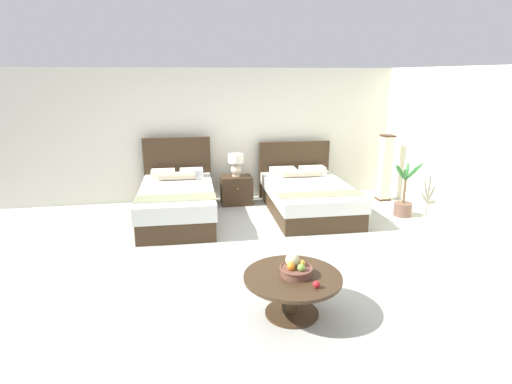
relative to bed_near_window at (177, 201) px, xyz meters
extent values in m
cube|color=#B4B6AB|center=(1.14, -1.59, -0.33)|extent=(10.09, 9.23, 0.02)
cube|color=white|center=(1.14, 1.22, 0.93)|extent=(10.09, 0.12, 2.51)
cube|color=white|center=(4.39, -1.19, 0.93)|extent=(0.12, 4.83, 2.51)
cube|color=#3D2B1A|center=(0.00, -0.08, -0.17)|extent=(1.22, 2.12, 0.31)
cube|color=silver|center=(0.00, -0.08, 0.12)|extent=(1.26, 2.16, 0.26)
cube|color=#3D2B1A|center=(0.03, 0.99, 0.30)|extent=(1.25, 0.09, 1.26)
cube|color=silver|center=(-0.24, 0.71, 0.32)|extent=(0.43, 0.31, 0.14)
cube|color=silver|center=(0.28, 0.69, 0.32)|extent=(0.43, 0.31, 0.14)
cylinder|color=beige|center=(0.01, 0.46, 0.33)|extent=(0.64, 0.17, 0.15)
cube|color=gray|center=(-0.02, -0.68, 0.26)|extent=(1.24, 0.44, 0.01)
cube|color=#3D2B1A|center=(2.29, -0.08, -0.17)|extent=(1.39, 2.17, 0.30)
cube|color=silver|center=(2.29, -0.08, 0.08)|extent=(1.43, 2.21, 0.22)
cube|color=#3D2B1A|center=(2.32, 1.01, 0.23)|extent=(1.42, 0.10, 1.11)
cube|color=silver|center=(2.02, 0.73, 0.26)|extent=(0.49, 0.31, 0.14)
cube|color=silver|center=(2.61, 0.72, 0.26)|extent=(0.49, 0.31, 0.14)
cylinder|color=beige|center=(2.31, 0.48, 0.27)|extent=(0.74, 0.17, 0.15)
cube|color=gray|center=(2.27, -0.71, 0.20)|extent=(1.40, 0.38, 0.01)
cube|color=#3D2B1A|center=(1.10, 0.69, -0.05)|extent=(0.58, 0.39, 0.54)
sphere|color=tan|center=(1.10, 0.48, 0.03)|extent=(0.02, 0.02, 0.02)
cylinder|color=beige|center=(1.10, 0.71, 0.23)|extent=(0.15, 0.15, 0.02)
ellipsoid|color=beige|center=(1.10, 0.71, 0.34)|extent=(0.20, 0.20, 0.20)
cylinder|color=#99844C|center=(1.10, 0.71, 0.46)|extent=(0.02, 0.02, 0.04)
cylinder|color=silver|center=(1.10, 0.71, 0.56)|extent=(0.29, 0.29, 0.16)
cylinder|color=#3D2B1A|center=(1.13, -3.20, -0.31)|extent=(0.55, 0.55, 0.02)
cylinder|color=#3D2B1A|center=(1.13, -3.20, -0.12)|extent=(0.11, 0.11, 0.40)
cylinder|color=#3D2B1A|center=(1.13, -3.20, 0.10)|extent=(1.00, 1.00, 0.04)
cylinder|color=brown|center=(1.17, -3.20, 0.15)|extent=(0.32, 0.32, 0.08)
torus|color=brown|center=(1.17, -3.20, 0.19)|extent=(0.34, 0.34, 0.02)
sphere|color=gold|center=(1.23, -3.17, 0.22)|extent=(0.07, 0.07, 0.07)
sphere|color=beige|center=(1.14, -3.13, 0.25)|extent=(0.14, 0.14, 0.14)
sphere|color=orange|center=(1.10, -3.23, 0.23)|extent=(0.08, 0.08, 0.08)
sphere|color=#7FB744|center=(1.20, -3.26, 0.23)|extent=(0.08, 0.08, 0.08)
sphere|color=red|center=(1.29, -3.48, 0.15)|extent=(0.07, 0.07, 0.07)
cube|color=#412917|center=(3.98, 0.43, -0.31)|extent=(0.23, 0.23, 0.03)
cube|color=#F5E9C7|center=(3.98, 0.43, 0.32)|extent=(0.19, 0.19, 1.22)
cube|color=#412917|center=(3.98, 0.43, 0.94)|extent=(0.23, 0.23, 0.02)
cylinder|color=brown|center=(3.86, -0.53, -0.21)|extent=(0.30, 0.30, 0.23)
cylinder|color=brown|center=(3.86, -0.53, 0.12)|extent=(0.04, 0.04, 0.42)
ellipsoid|color=#39783B|center=(4.01, -0.53, 0.47)|extent=(0.34, 0.06, 0.32)
ellipsoid|color=#39783B|center=(3.93, -0.45, 0.46)|extent=(0.18, 0.22, 0.32)
ellipsoid|color=#39783B|center=(3.82, -0.42, 0.42)|extent=(0.14, 0.27, 0.25)
ellipsoid|color=#39783B|center=(3.75, -0.55, 0.47)|extent=(0.27, 0.10, 0.32)
ellipsoid|color=#39783B|center=(3.77, -0.65, 0.45)|extent=(0.22, 0.29, 0.31)
ellipsoid|color=#39783B|center=(3.92, -0.62, 0.46)|extent=(0.16, 0.22, 0.32)
camera|label=1|loc=(0.07, -6.88, 2.07)|focal=29.32mm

